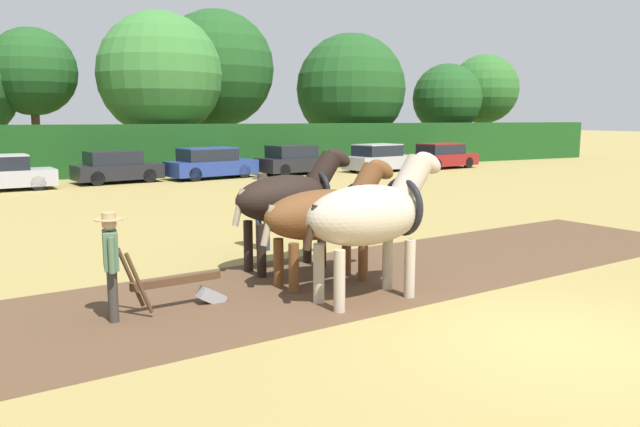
{
  "coord_description": "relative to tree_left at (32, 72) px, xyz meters",
  "views": [
    {
      "loc": [
        -6.5,
        -5.61,
        2.95
      ],
      "look_at": [
        -0.86,
        5.02,
        1.1
      ],
      "focal_mm": 35.0,
      "sensor_mm": 36.0,
      "label": 1
    }
  ],
  "objects": [
    {
      "name": "parked_car_far_right",
      "position": [
        21.18,
        -8.55,
        -4.67
      ],
      "size": [
        4.57,
        2.33,
        1.47
      ],
      "rotation": [
        0.0,
        0.0,
        0.15
      ],
      "color": "maroon",
      "rests_on": "ground"
    },
    {
      "name": "tree_far_right",
      "position": [
        31.83,
        -0.22,
        -0.25
      ],
      "size": [
        5.27,
        5.27,
        7.78
      ],
      "color": "#4C3823",
      "rests_on": "ground"
    },
    {
      "name": "tree_left",
      "position": [
        0.0,
        0.0,
        0.0
      ],
      "size": [
        4.69,
        4.69,
        7.76
      ],
      "color": "brown",
      "rests_on": "ground"
    },
    {
      "name": "tree_right",
      "position": [
        27.52,
        -1.07,
        -1.05
      ],
      "size": [
        5.04,
        5.04,
        6.86
      ],
      "color": "#4C3823",
      "rests_on": "ground"
    },
    {
      "name": "draft_horse_lead_right",
      "position": [
        2.85,
        -27.93,
        -4.12
      ],
      "size": [
        2.93,
        1.16,
        2.27
      ],
      "rotation": [
        0.0,
        0.0,
        0.1
      ],
      "color": "brown",
      "rests_on": "ground"
    },
    {
      "name": "tree_center_left",
      "position": [
        6.58,
        -1.19,
        -0.01
      ],
      "size": [
        7.1,
        7.1,
        8.94
      ],
      "color": "brown",
      "rests_on": "ground"
    },
    {
      "name": "draft_horse_trail_left",
      "position": [
        2.72,
        -26.67,
        -3.98
      ],
      "size": [
        2.75,
        1.17,
        2.42
      ],
      "rotation": [
        0.0,
        0.0,
        0.1
      ],
      "color": "black",
      "rests_on": "ground"
    },
    {
      "name": "plowed_furrow_strip",
      "position": [
        -1.42,
        -28.37,
        -5.38
      ],
      "size": [
        28.17,
        6.95,
        0.01
      ],
      "primitive_type": "cube",
      "rotation": [
        0.0,
        0.0,
        0.1
      ],
      "color": "brown",
      "rests_on": "ground"
    },
    {
      "name": "farmer_beside_team",
      "position": [
        2.92,
        -24.79,
        -4.37
      ],
      "size": [
        0.43,
        0.59,
        1.72
      ],
      "rotation": [
        0.0,
        0.0,
        0.54
      ],
      "color": "#28334C",
      "rests_on": "ground"
    },
    {
      "name": "farmer_at_plow",
      "position": [
        -0.94,
        -28.33,
        -4.46
      ],
      "size": [
        0.4,
        0.63,
        1.61
      ],
      "rotation": [
        0.0,
        0.0,
        -0.12
      ],
      "color": "#38332D",
      "rests_on": "ground"
    },
    {
      "name": "tree_center",
      "position": [
        10.61,
        0.85,
        0.59
      ],
      "size": [
        7.29,
        7.29,
        9.63
      ],
      "color": "#423323",
      "rests_on": "ground"
    },
    {
      "name": "parked_car_center",
      "position": [
        7.17,
        -8.15,
        -4.65
      ],
      "size": [
        4.64,
        2.57,
        1.52
      ],
      "rotation": [
        0.0,
        0.0,
        0.2
      ],
      "color": "navy",
      "rests_on": "ground"
    },
    {
      "name": "tree_center_right",
      "position": [
        19.75,
        -0.39,
        -0.49
      ],
      "size": [
        7.44,
        7.44,
        8.62
      ],
      "color": "#423323",
      "rests_on": "ground"
    },
    {
      "name": "draft_horse_lead_left",
      "position": [
        2.98,
        -29.18,
        -3.97
      ],
      "size": [
        2.87,
        1.25,
        2.46
      ],
      "rotation": [
        0.0,
        0.0,
        0.1
      ],
      "color": "#B2A38E",
      "rests_on": "ground"
    },
    {
      "name": "plow",
      "position": [
        0.16,
        -28.21,
        -5.06
      ],
      "size": [
        1.69,
        0.5,
        1.13
      ],
      "rotation": [
        0.0,
        0.0,
        0.1
      ],
      "color": "#4C331E",
      "rests_on": "ground"
    },
    {
      "name": "parked_car_center_right",
      "position": [
        11.77,
        -7.95,
        -4.65
      ],
      "size": [
        4.09,
        2.39,
        1.53
      ],
      "rotation": [
        0.0,
        0.0,
        0.15
      ],
      "color": "black",
      "rests_on": "ground"
    },
    {
      "name": "parked_car_center_left",
      "position": [
        2.72,
        -8.06,
        -4.68
      ],
      "size": [
        4.04,
        2.3,
        1.46
      ],
      "rotation": [
        0.0,
        0.0,
        0.15
      ],
      "color": "black",
      "rests_on": "ground"
    },
    {
      "name": "hedgerow",
      "position": [
        4.09,
        -4.6,
        -4.07
      ],
      "size": [
        65.65,
        1.26,
        2.62
      ],
      "primitive_type": "cube",
      "color": "#194719",
      "rests_on": "ground"
    },
    {
      "name": "parked_car_right",
      "position": [
        16.64,
        -8.68,
        -4.65
      ],
      "size": [
        4.31,
        2.58,
        1.52
      ],
      "rotation": [
        0.0,
        0.0,
        0.2
      ],
      "color": "#A8A8B2",
      "rests_on": "ground"
    },
    {
      "name": "ground_plane",
      "position": [
        4.09,
        -31.96,
        -5.38
      ],
      "size": [
        240.0,
        240.0,
        0.0
      ],
      "primitive_type": "plane",
      "color": "#998447"
    }
  ]
}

